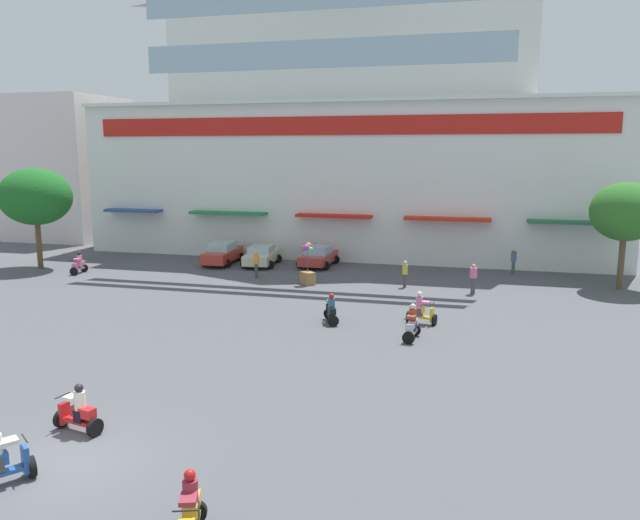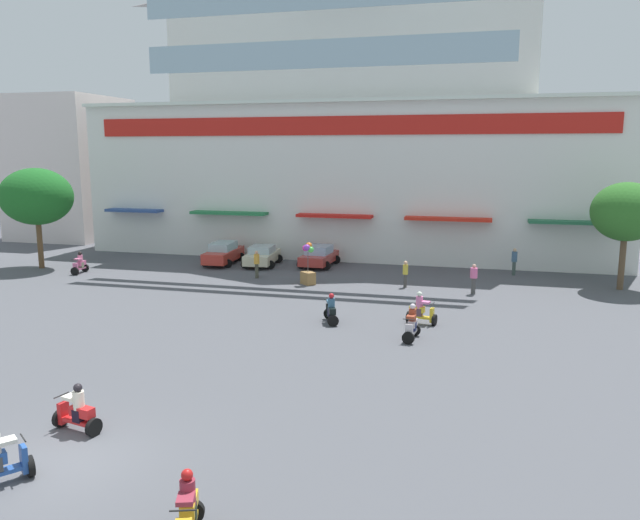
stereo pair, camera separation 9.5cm
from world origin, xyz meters
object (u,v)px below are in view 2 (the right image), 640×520
(scooter_rider_2, at_px, (412,325))
(balloon_vendor_cart, at_px, (308,268))
(pedestrian_2, at_px, (405,272))
(parked_car_2, at_px, (319,256))
(parked_car_1, at_px, (262,255))
(scooter_rider_0, at_px, (80,265))
(parked_car_0, at_px, (223,253))
(scooter_rider_3, at_px, (188,513))
(scooter_rider_5, at_px, (0,460))
(scooter_rider_6, at_px, (77,412))
(pedestrian_0, at_px, (514,260))
(scooter_rider_4, at_px, (331,311))
(plaza_tree_0, at_px, (36,197))
(plaza_tree_1, at_px, (626,212))
(pedestrian_3, at_px, (257,262))
(scooter_rider_7, at_px, (421,311))
(pedestrian_1, at_px, (474,277))

(scooter_rider_2, distance_m, balloon_vendor_cart, 11.95)
(pedestrian_2, bearing_deg, parked_car_2, 141.80)
(parked_car_1, distance_m, scooter_rider_0, 11.96)
(scooter_rider_0, bearing_deg, parked_car_0, 35.93)
(parked_car_1, bearing_deg, scooter_rider_3, -72.75)
(parked_car_1, height_order, scooter_rider_5, scooter_rider_5)
(scooter_rider_6, xyz_separation_m, pedestrian_0, (12.99, 26.61, 0.41))
(scooter_rider_0, relative_size, scooter_rider_4, 0.95)
(plaza_tree_0, xyz_separation_m, scooter_rider_3, (23.39, -24.74, -4.23))
(scooter_rider_4, bearing_deg, parked_car_2, 107.12)
(scooter_rider_0, distance_m, scooter_rider_5, 27.07)
(scooter_rider_3, distance_m, pedestrian_2, 25.02)
(balloon_vendor_cart, bearing_deg, plaza_tree_1, 10.33)
(plaza_tree_0, height_order, parked_car_2, plaza_tree_0)
(plaza_tree_1, height_order, pedestrian_3, plaza_tree_1)
(parked_car_1, distance_m, scooter_rider_4, 15.23)
(pedestrian_2, bearing_deg, scooter_rider_6, -107.48)
(plaza_tree_0, height_order, scooter_rider_6, plaza_tree_0)
(plaza_tree_0, relative_size, scooter_rider_4, 4.48)
(plaza_tree_1, height_order, scooter_rider_4, plaza_tree_1)
(scooter_rider_4, xyz_separation_m, pedestrian_3, (-6.93, 8.73, 0.41))
(parked_car_2, distance_m, scooter_rider_2, 17.32)
(scooter_rider_7, height_order, balloon_vendor_cart, balloon_vendor_cart)
(plaza_tree_1, relative_size, scooter_rider_5, 3.99)
(scooter_rider_6, bearing_deg, scooter_rider_4, 71.46)
(parked_car_1, bearing_deg, scooter_rider_6, -81.56)
(balloon_vendor_cart, bearing_deg, parked_car_2, 98.46)
(scooter_rider_2, xyz_separation_m, balloon_vendor_cart, (-7.25, 9.50, 0.35))
(scooter_rider_0, xyz_separation_m, scooter_rider_4, (18.63, -7.24, 0.00))
(scooter_rider_0, height_order, pedestrian_3, pedestrian_3)
(scooter_rider_6, height_order, scooter_rider_7, scooter_rider_7)
(plaza_tree_0, relative_size, pedestrian_1, 3.98)
(scooter_rider_0, relative_size, pedestrian_2, 0.91)
(scooter_rider_4, bearing_deg, plaza_tree_0, 159.84)
(scooter_rider_4, height_order, pedestrian_3, pedestrian_3)
(parked_car_1, xyz_separation_m, scooter_rider_6, (3.81, -25.68, -0.12))
(scooter_rider_5, bearing_deg, scooter_rider_4, 74.76)
(scooter_rider_3, height_order, pedestrian_3, pedestrian_3)
(parked_car_1, bearing_deg, scooter_rider_4, -57.88)
(parked_car_1, xyz_separation_m, pedestrian_3, (1.16, -4.16, 0.29))
(scooter_rider_4, xyz_separation_m, scooter_rider_5, (-4.28, -15.71, 0.04))
(parked_car_2, distance_m, scooter_rider_0, 15.78)
(pedestrian_1, bearing_deg, pedestrian_0, 68.40)
(scooter_rider_2, height_order, scooter_rider_7, scooter_rider_2)
(plaza_tree_1, relative_size, pedestrian_3, 3.53)
(parked_car_0, bearing_deg, plaza_tree_1, -3.89)
(parked_car_2, bearing_deg, parked_car_0, -172.98)
(plaza_tree_1, distance_m, scooter_rider_4, 18.62)
(scooter_rider_2, bearing_deg, plaza_tree_0, 159.40)
(scooter_rider_4, bearing_deg, scooter_rider_3, -86.39)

